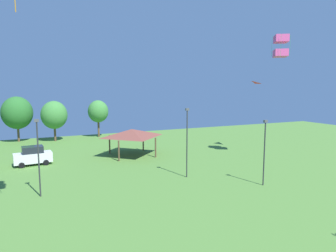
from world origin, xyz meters
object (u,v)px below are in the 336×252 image
Objects in this scene: light_post_2 at (38,154)px; treeline_tree_3 at (98,111)px; kite_flying_2 at (281,46)px; kite_flying_6 at (251,85)px; light_post_1 at (187,139)px; light_post_0 at (264,149)px; treeline_tree_1 at (17,113)px; parked_car_second_from_left at (33,156)px; park_pavilion at (132,133)px; treeline_tree_2 at (54,115)px.

treeline_tree_3 is at bearing 69.39° from light_post_2.
kite_flying_6 is at bearing 83.10° from kite_flying_2.
kite_flying_2 is 29.63m from light_post_2.
kite_flying_2 is 17.33m from light_post_1.
kite_flying_6 reaches higher than light_post_0.
light_post_0 is 41.39m from treeline_tree_1.
kite_flying_2 is 32.56m from parked_car_second_from_left.
kite_flying_2 reaches higher than park_pavilion.
treeline_tree_2 is 7.87m from treeline_tree_3.
light_post_1 is at bearing -80.39° from park_pavilion.
kite_flying_2 is 0.61× the size of parked_car_second_from_left.
treeline_tree_3 is (-17.47, 21.38, -4.77)m from kite_flying_6.
light_post_0 is 0.91× the size of treeline_tree_3.
kite_flying_6 is (0.74, 6.09, -4.61)m from kite_flying_2.
treeline_tree_1 is (-30.18, 28.10, -9.22)m from kite_flying_2.
light_post_1 is at bearing -84.47° from treeline_tree_3.
kite_flying_6 is 30.02m from light_post_2.
kite_flying_2 reaches higher than light_post_0.
parked_car_second_from_left is 11.91m from light_post_2.
kite_flying_6 is at bearing -35.45° from treeline_tree_1.
light_post_2 is at bearing 163.75° from light_post_0.
kite_flying_2 is 1.36× the size of kite_flying_6.
light_post_2 is (-27.68, -1.63, -10.45)m from kite_flying_2.
park_pavilion is at bearing 147.95° from kite_flying_2.
treeline_tree_2 reaches higher than light_post_0.
treeline_tree_1 is 6.05m from treeline_tree_2.
light_post_0 is 36.90m from treeline_tree_2.
kite_flying_2 reaches higher than kite_flying_6.
light_post_0 is (-8.60, -7.19, -10.64)m from kite_flying_2.
park_pavilion is 0.98× the size of light_post_2.
treeline_tree_2 is (-10.60, 28.02, 0.54)m from light_post_1.
kite_flying_6 reaches higher than treeline_tree_1.
kite_flying_2 is at bearing -24.50° from parked_car_second_from_left.
light_post_1 is (-14.63, -8.01, -5.57)m from kite_flying_6.
kite_flying_6 is at bearing 28.69° from light_post_1.
park_pavilion is at bearing -5.14° from parked_car_second_from_left.
kite_flying_6 reaches higher than treeline_tree_3.
treeline_tree_3 is at bearing 103.21° from light_post_0.
treeline_tree_1 is at bearing 118.49° from light_post_1.
light_post_2 is (0.44, -11.63, 2.56)m from parked_car_second_from_left.
park_pavilion is (-15.90, 9.95, -11.04)m from kite_flying_2.
treeline_tree_2 is (-8.59, 16.15, 1.40)m from park_pavilion.
parked_car_second_from_left is at bearing 172.29° from kite_flying_6.
kite_flying_6 reaches higher than treeline_tree_2.
light_post_1 is at bearing -44.87° from parked_car_second_from_left.
treeline_tree_3 is at bearing 9.96° from treeline_tree_2.
light_post_2 is at bearing 178.80° from light_post_1.
treeline_tree_1 reaches higher than light_post_1.
treeline_tree_3 is (-16.74, 27.46, -9.38)m from kite_flying_2.
kite_flying_6 is 28.02m from treeline_tree_3.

